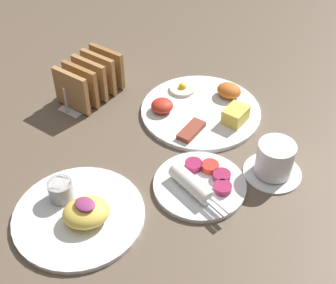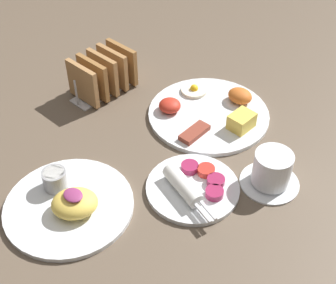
# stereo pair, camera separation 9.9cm
# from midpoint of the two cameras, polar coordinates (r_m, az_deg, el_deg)

# --- Properties ---
(ground_plane) EXTENTS (3.00, 3.00, 0.00)m
(ground_plane) POSITION_cam_midpoint_polar(r_m,az_deg,el_deg) (1.04, -2.23, -0.13)
(ground_plane) COLOR brown
(plate_breakfast) EXTENTS (0.28, 0.28, 0.05)m
(plate_breakfast) POSITION_cam_midpoint_polar(r_m,az_deg,el_deg) (1.11, 7.75, 3.55)
(plate_breakfast) COLOR white
(plate_breakfast) RESTS_ON ground_plane
(plate_condiments) EXTENTS (0.19, 0.19, 0.04)m
(plate_condiments) POSITION_cam_midpoint_polar(r_m,az_deg,el_deg) (0.93, 6.10, -5.53)
(plate_condiments) COLOR white
(plate_condiments) RESTS_ON ground_plane
(plate_foreground) EXTENTS (0.25, 0.25, 0.06)m
(plate_foreground) POSITION_cam_midpoint_polar(r_m,az_deg,el_deg) (0.90, -8.93, -7.40)
(plate_foreground) COLOR white
(plate_foreground) RESTS_ON ground_plane
(toast_rack) EXTENTS (0.10, 0.18, 0.10)m
(toast_rack) POSITION_cam_midpoint_polar(r_m,az_deg,el_deg) (1.16, -5.49, 8.13)
(toast_rack) COLOR #B7B7BC
(toast_rack) RESTS_ON ground_plane
(coffee_cup) EXTENTS (0.12, 0.12, 0.08)m
(coffee_cup) POSITION_cam_midpoint_polar(r_m,az_deg,el_deg) (0.95, 15.46, -3.54)
(coffee_cup) COLOR white
(coffee_cup) RESTS_ON ground_plane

